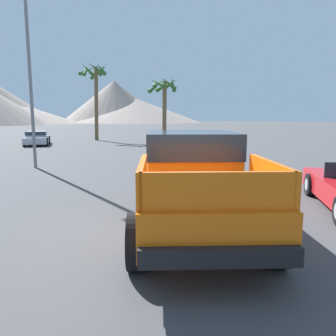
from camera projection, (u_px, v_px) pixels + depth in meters
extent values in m
plane|color=#424244|center=(178.00, 228.00, 6.68)|extent=(320.00, 320.00, 0.00)
cube|color=orange|center=(195.00, 193.00, 6.33)|extent=(4.19, 5.26, 0.63)
cube|color=orange|center=(191.00, 150.00, 7.19)|extent=(2.67, 2.79, 0.81)
cube|color=#1E2833|center=(191.00, 144.00, 7.17)|extent=(2.73, 2.85, 0.52)
cube|color=orange|center=(143.00, 178.00, 4.85)|extent=(1.06, 1.74, 0.48)
cube|color=orange|center=(270.00, 177.00, 4.91)|extent=(1.06, 1.74, 0.48)
cube|color=orange|center=(219.00, 191.00, 3.95)|extent=(1.70, 1.03, 0.48)
cube|color=black|center=(184.00, 179.00, 8.84)|extent=(1.77, 1.12, 0.24)
cube|color=black|center=(220.00, 257.00, 3.88)|extent=(1.77, 1.12, 0.24)
cylinder|color=black|center=(145.00, 194.00, 7.86)|extent=(0.70, 0.89, 0.85)
cylinder|color=#232326|center=(145.00, 194.00, 7.86)|extent=(0.52, 0.57, 0.47)
cylinder|color=black|center=(230.00, 193.00, 7.93)|extent=(0.70, 0.89, 0.85)
cylinder|color=#232326|center=(230.00, 193.00, 7.93)|extent=(0.52, 0.57, 0.47)
cylinder|color=black|center=(138.00, 241.00, 4.84)|extent=(0.70, 0.89, 0.85)
cylinder|color=#232326|center=(138.00, 241.00, 4.84)|extent=(0.52, 0.57, 0.47)
cylinder|color=black|center=(275.00, 240.00, 4.91)|extent=(0.70, 0.89, 0.85)
cylinder|color=#232326|center=(275.00, 240.00, 4.91)|extent=(0.52, 0.57, 0.47)
cylinder|color=black|center=(310.00, 185.00, 9.48)|extent=(0.59, 0.62, 0.63)
cylinder|color=#9E9EA3|center=(310.00, 185.00, 9.48)|extent=(0.41, 0.41, 0.35)
cube|color=#B7BABF|center=(37.00, 140.00, 27.02)|extent=(2.86, 4.70, 0.50)
cube|color=#B7BABF|center=(37.00, 134.00, 26.85)|extent=(1.96, 2.19, 0.45)
cube|color=#1E2833|center=(37.00, 133.00, 26.84)|extent=(2.01, 2.24, 0.27)
cylinder|color=black|center=(28.00, 140.00, 28.10)|extent=(0.39, 0.69, 0.65)
cylinder|color=#9E9EA3|center=(28.00, 140.00, 28.10)|extent=(0.32, 0.41, 0.36)
cylinder|color=black|center=(49.00, 140.00, 28.56)|extent=(0.39, 0.69, 0.65)
cylinder|color=#9E9EA3|center=(49.00, 140.00, 28.56)|extent=(0.32, 0.41, 0.36)
cylinder|color=black|center=(24.00, 142.00, 25.52)|extent=(0.39, 0.69, 0.65)
cylinder|color=#9E9EA3|center=(24.00, 142.00, 25.52)|extent=(0.32, 0.41, 0.36)
cylinder|color=black|center=(47.00, 142.00, 25.98)|extent=(0.39, 0.69, 0.65)
cylinder|color=#9E9EA3|center=(47.00, 142.00, 25.98)|extent=(0.32, 0.41, 0.36)
cylinder|color=slate|center=(30.00, 78.00, 14.19)|extent=(0.14, 0.14, 7.91)
cylinder|color=brown|center=(164.00, 113.00, 28.26)|extent=(0.36, 0.46, 5.29)
cone|color=#2D6028|center=(171.00, 84.00, 28.41)|extent=(0.60, 1.57, 0.90)
cone|color=#2D6028|center=(166.00, 85.00, 28.88)|extent=(1.67, 1.45, 1.25)
cone|color=#2D6028|center=(156.00, 86.00, 28.62)|extent=(1.86, 0.80, 1.41)
cone|color=#2D6028|center=(155.00, 84.00, 27.93)|extent=(1.14, 1.51, 0.99)
cone|color=#2D6028|center=(157.00, 83.00, 27.31)|extent=(0.82, 1.70, 0.97)
cone|color=#2D6028|center=(168.00, 83.00, 27.24)|extent=(1.54, 0.47, 1.17)
cone|color=#2D6028|center=(173.00, 84.00, 27.79)|extent=(1.25, 1.28, 1.23)
cylinder|color=brown|center=(96.00, 104.00, 31.92)|extent=(0.36, 0.82, 7.07)
cone|color=#2D6028|center=(102.00, 70.00, 31.96)|extent=(0.46, 1.54, 1.07)
cone|color=#2D6028|center=(99.00, 72.00, 32.63)|extent=(1.62, 1.58, 1.49)
cone|color=#2D6028|center=(87.00, 70.00, 32.20)|extent=(2.03, 1.11, 1.18)
cone|color=#2D6028|center=(86.00, 70.00, 31.67)|extent=(1.19, 1.46, 1.29)
cone|color=#2D6028|center=(87.00, 69.00, 30.87)|extent=(1.02, 1.64, 1.41)
cone|color=#2D6028|center=(97.00, 69.00, 30.74)|extent=(1.87, 0.61, 1.29)
cone|color=#2D6028|center=(101.00, 69.00, 31.31)|extent=(1.45, 1.17, 1.06)
cone|color=gray|center=(136.00, 111.00, 144.51)|extent=(57.40, 57.40, 10.48)
cone|color=gray|center=(114.00, 102.00, 147.42)|extent=(47.39, 47.39, 18.63)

